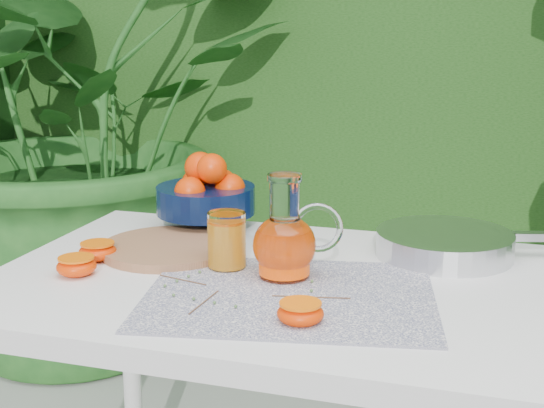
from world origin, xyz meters
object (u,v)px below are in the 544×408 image
(cutting_board, at_px, (169,248))
(juice_pitcher, at_px, (286,242))
(white_table, at_px, (269,318))
(fruit_bowl, at_px, (207,193))
(saute_pan, at_px, (447,243))

(cutting_board, xyz_separation_m, juice_pitcher, (0.27, -0.08, 0.06))
(white_table, bearing_deg, cutting_board, 161.21)
(cutting_board, relative_size, juice_pitcher, 1.46)
(white_table, distance_m, juice_pitcher, 0.15)
(cutting_board, distance_m, juice_pitcher, 0.29)
(cutting_board, height_order, juice_pitcher, juice_pitcher)
(white_table, distance_m, fruit_bowl, 0.39)
(white_table, relative_size, saute_pan, 2.05)
(saute_pan, bearing_deg, cutting_board, -165.57)
(white_table, bearing_deg, fruit_bowl, 130.13)
(white_table, xyz_separation_m, cutting_board, (-0.23, 0.08, 0.09))
(fruit_bowl, xyz_separation_m, saute_pan, (0.53, -0.05, -0.05))
(juice_pitcher, bearing_deg, saute_pan, 39.74)
(cutting_board, bearing_deg, fruit_bowl, 88.58)
(fruit_bowl, distance_m, juice_pitcher, 0.38)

